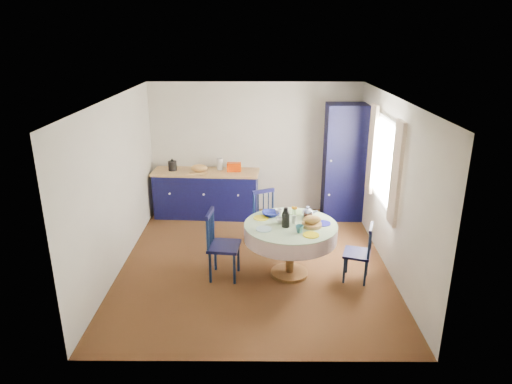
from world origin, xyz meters
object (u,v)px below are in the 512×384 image
mug_a (280,221)px  mug_d (279,212)px  chair_left (221,244)px  chair_far (267,219)px  kitchen_counter (206,193)px  chair_right (360,252)px  pantry_cabinet (345,162)px  cobalt_bowl (271,214)px  dining_table (291,232)px  mug_b (300,229)px  mug_c (308,216)px

mug_a → mug_d: mug_d is taller
chair_left → chair_far: chair_left is taller
kitchen_counter → chair_right: size_ratio=2.38×
pantry_cabinet → cobalt_bowl: bearing=-125.7°
chair_far → dining_table: bearing=-95.4°
dining_table → chair_left: bearing=-176.4°
kitchen_counter → chair_right: 3.42m
dining_table → kitchen_counter: bearing=122.6°
mug_b → chair_left: bearing=168.7°
kitchen_counter → cobalt_bowl: kitchen_counter is taller
kitchen_counter → chair_far: bearing=-46.4°
kitchen_counter → mug_a: size_ratio=18.01×
cobalt_bowl → mug_a: bearing=-67.3°
dining_table → mug_a: bearing=171.8°
chair_far → mug_d: bearing=-99.6°
kitchen_counter → dining_table: 2.71m
mug_d → mug_b: bearing=-67.3°
chair_right → mug_c: 0.89m
pantry_cabinet → mug_d: size_ratio=20.74×
chair_far → kitchen_counter: bearing=105.5°
mug_a → mug_c: bearing=22.1°
kitchen_counter → mug_b: (1.55, -2.56, 0.39)m
pantry_cabinet → mug_b: size_ratio=19.65×
dining_table → chair_left: size_ratio=1.30×
kitchen_counter → dining_table: bearing=-53.8°
mug_b → pantry_cabinet: bearing=67.4°
cobalt_bowl → pantry_cabinet: bearing=53.5°
chair_left → chair_right: (1.96, -0.08, -0.08)m
chair_right → mug_c: size_ratio=6.57×
mug_a → chair_right: bearing=-8.3°
mug_b → mug_c: (0.16, 0.47, -0.00)m
dining_table → chair_far: size_ratio=1.39×
dining_table → cobalt_bowl: size_ratio=5.09×
dining_table → mug_b: bearing=-71.9°
chair_left → mug_a: bearing=-77.8°
kitchen_counter → cobalt_bowl: size_ratio=7.82×
dining_table → mug_a: 0.23m
mug_c → dining_table: bearing=-143.0°
chair_left → mug_c: chair_left is taller
dining_table → mug_d: 0.40m
mug_a → mug_b: (0.25, -0.30, 0.01)m
chair_far → mug_c: size_ratio=7.33×
pantry_cabinet → mug_d: pantry_cabinet is taller
dining_table → chair_right: 1.00m
mug_c → cobalt_bowl: size_ratio=0.50×
pantry_cabinet → mug_c: 2.23m
pantry_cabinet → mug_a: bearing=-119.7°
mug_c → mug_a: bearing=-157.9°
pantry_cabinet → chair_far: 2.04m
chair_left → chair_far: (0.67, 0.99, -0.03)m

